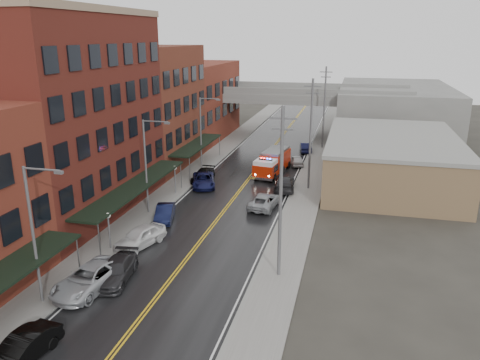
# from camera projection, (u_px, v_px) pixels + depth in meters

# --- Properties ---
(road) EXTENTS (11.00, 160.00, 0.02)m
(road) POSITION_uv_depth(u_px,v_px,m) (234.00, 199.00, 48.53)
(road) COLOR black
(road) RESTS_ON ground
(sidewalk_left) EXTENTS (3.00, 160.00, 0.15)m
(sidewalk_left) POSITION_uv_depth(u_px,v_px,m) (168.00, 193.00, 50.19)
(sidewalk_left) COLOR slate
(sidewalk_left) RESTS_ON ground
(sidewalk_right) EXTENTS (3.00, 160.00, 0.15)m
(sidewalk_right) POSITION_uv_depth(u_px,v_px,m) (304.00, 204.00, 46.84)
(sidewalk_right) COLOR slate
(sidewalk_right) RESTS_ON ground
(curb_left) EXTENTS (0.30, 160.00, 0.15)m
(curb_left) POSITION_uv_depth(u_px,v_px,m) (182.00, 194.00, 49.81)
(curb_left) COLOR gray
(curb_left) RESTS_ON ground
(curb_right) EXTENTS (0.30, 160.00, 0.15)m
(curb_right) POSITION_uv_depth(u_px,v_px,m) (288.00, 202.00, 47.22)
(curb_right) COLOR gray
(curb_right) RESTS_ON ground
(brick_building_b) EXTENTS (9.00, 20.00, 18.00)m
(brick_building_b) POSITION_uv_depth(u_px,v_px,m) (72.00, 119.00, 42.42)
(brick_building_b) COLOR #5B2018
(brick_building_b) RESTS_ON ground
(brick_building_c) EXTENTS (9.00, 15.00, 15.00)m
(brick_building_c) POSITION_uv_depth(u_px,v_px,m) (153.00, 107.00, 59.09)
(brick_building_c) COLOR brown
(brick_building_c) RESTS_ON ground
(brick_building_far) EXTENTS (9.00, 20.00, 12.00)m
(brick_building_far) POSITION_uv_depth(u_px,v_px,m) (198.00, 101.00, 75.76)
(brick_building_far) COLOR maroon
(brick_building_far) RESTS_ON ground
(tan_building) EXTENTS (14.00, 22.00, 5.00)m
(tan_building) POSITION_uv_depth(u_px,v_px,m) (391.00, 161.00, 53.40)
(tan_building) COLOR brown
(tan_building) RESTS_ON ground
(right_far_block) EXTENTS (18.00, 30.00, 8.00)m
(right_far_block) POSITION_uv_depth(u_px,v_px,m) (393.00, 110.00, 80.30)
(right_far_block) COLOR slate
(right_far_block) RESTS_ON ground
(awning_1) EXTENTS (2.60, 18.00, 3.09)m
(awning_1) POSITION_uv_depth(u_px,v_px,m) (135.00, 186.00, 42.88)
(awning_1) COLOR black
(awning_1) RESTS_ON ground
(awning_2) EXTENTS (2.60, 13.00, 3.09)m
(awning_2) POSITION_uv_depth(u_px,v_px,m) (197.00, 145.00, 59.10)
(awning_2) COLOR black
(awning_2) RESTS_ON ground
(globe_lamp_1) EXTENTS (0.44, 0.44, 3.12)m
(globe_lamp_1) POSITION_uv_depth(u_px,v_px,m) (108.00, 223.00, 36.34)
(globe_lamp_1) COLOR #59595B
(globe_lamp_1) RESTS_ON ground
(globe_lamp_2) EXTENTS (0.44, 0.44, 3.12)m
(globe_lamp_2) POSITION_uv_depth(u_px,v_px,m) (175.00, 173.00, 49.32)
(globe_lamp_2) COLOR #59595B
(globe_lamp_2) RESTS_ON ground
(street_lamp_0) EXTENTS (2.64, 0.22, 9.00)m
(street_lamp_0) POSITION_uv_depth(u_px,v_px,m) (36.00, 228.00, 28.10)
(street_lamp_0) COLOR #59595B
(street_lamp_0) RESTS_ON ground
(street_lamp_1) EXTENTS (2.64, 0.22, 9.00)m
(street_lamp_1) POSITION_uv_depth(u_px,v_px,m) (148.00, 161.00, 42.93)
(street_lamp_1) COLOR #59595B
(street_lamp_1) RESTS_ON ground
(street_lamp_2) EXTENTS (2.64, 0.22, 9.00)m
(street_lamp_2) POSITION_uv_depth(u_px,v_px,m) (203.00, 129.00, 57.77)
(street_lamp_2) COLOR #59595B
(street_lamp_2) RESTS_ON ground
(utility_pole_0) EXTENTS (1.80, 0.24, 12.00)m
(utility_pole_0) POSITION_uv_depth(u_px,v_px,m) (281.00, 191.00, 31.11)
(utility_pole_0) COLOR #59595B
(utility_pole_0) RESTS_ON ground
(utility_pole_1) EXTENTS (1.80, 0.24, 12.00)m
(utility_pole_1) POSITION_uv_depth(u_px,v_px,m) (311.00, 133.00, 49.65)
(utility_pole_1) COLOR #59595B
(utility_pole_1) RESTS_ON ground
(utility_pole_2) EXTENTS (1.80, 0.24, 12.00)m
(utility_pole_2) POSITION_uv_depth(u_px,v_px,m) (324.00, 106.00, 68.19)
(utility_pole_2) COLOR #59595B
(utility_pole_2) RESTS_ON ground
(overpass) EXTENTS (40.00, 10.00, 7.50)m
(overpass) POSITION_uv_depth(u_px,v_px,m) (283.00, 101.00, 76.42)
(overpass) COLOR slate
(overpass) RESTS_ON ground
(fire_truck) EXTENTS (3.91, 7.97, 2.81)m
(fire_truck) POSITION_uv_depth(u_px,v_px,m) (272.00, 162.00, 56.64)
(fire_truck) COLOR #AA1E07
(fire_truck) RESTS_ON ground
(parked_car_left_1) EXTENTS (2.06, 4.67, 1.49)m
(parked_car_left_1) POSITION_uv_depth(u_px,v_px,m) (22.00, 349.00, 24.12)
(parked_car_left_1) COLOR black
(parked_car_left_1) RESTS_ON ground
(parked_car_left_2) EXTENTS (3.45, 6.13, 1.62)m
(parked_car_left_2) POSITION_uv_depth(u_px,v_px,m) (89.00, 278.00, 31.02)
(parked_car_left_2) COLOR #ABAEB3
(parked_car_left_2) RESTS_ON ground
(parked_car_left_3) EXTENTS (2.71, 5.18, 1.43)m
(parked_car_left_3) POSITION_uv_depth(u_px,v_px,m) (117.00, 270.00, 32.26)
(parked_car_left_3) COLOR #252527
(parked_car_left_3) RESTS_ON ground
(parked_car_left_4) EXTENTS (3.29, 5.16, 1.64)m
(parked_car_left_4) POSITION_uv_depth(u_px,v_px,m) (140.00, 237.00, 37.42)
(parked_car_left_4) COLOR silver
(parked_car_left_4) RESTS_ON ground
(parked_car_left_5) EXTENTS (2.54, 4.49, 1.40)m
(parked_car_left_5) POSITION_uv_depth(u_px,v_px,m) (165.00, 213.00, 42.71)
(parked_car_left_5) COLOR black
(parked_car_left_5) RESTS_ON ground
(parked_car_left_6) EXTENTS (3.98, 5.75, 1.46)m
(parked_car_left_6) POSITION_uv_depth(u_px,v_px,m) (204.00, 180.00, 52.27)
(parked_car_left_6) COLOR #121544
(parked_car_left_6) RESTS_ON ground
(parked_car_left_7) EXTENTS (1.90, 4.63, 1.34)m
(parked_car_left_7) POSITION_uv_depth(u_px,v_px,m) (203.00, 175.00, 54.26)
(parked_car_left_7) COLOR black
(parked_car_left_7) RESTS_ON ground
(parked_car_right_0) EXTENTS (2.78, 5.22, 1.39)m
(parked_car_right_0) POSITION_uv_depth(u_px,v_px,m) (264.00, 201.00, 45.84)
(parked_car_right_0) COLOR #919498
(parked_car_right_0) RESTS_ON ground
(parked_car_right_1) EXTENTS (2.86, 5.62, 1.56)m
(parked_car_right_1) POSITION_uv_depth(u_px,v_px,m) (284.00, 183.00, 51.14)
(parked_car_right_1) COLOR #262528
(parked_car_right_1) RESTS_ON ground
(parked_car_right_2) EXTENTS (2.56, 4.16, 1.32)m
(parked_car_right_2) POSITION_uv_depth(u_px,v_px,m) (296.00, 160.00, 60.75)
(parked_car_right_2) COLOR silver
(parked_car_right_2) RESTS_ON ground
(parked_car_right_3) EXTENTS (2.20, 4.40, 1.39)m
(parked_car_right_3) POSITION_uv_depth(u_px,v_px,m) (305.00, 147.00, 67.76)
(parked_car_right_3) COLOR black
(parked_car_right_3) RESTS_ON ground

